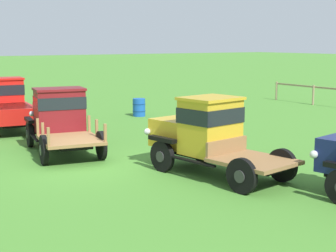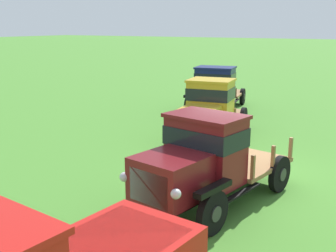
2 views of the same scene
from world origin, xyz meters
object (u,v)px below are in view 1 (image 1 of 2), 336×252
(vintage_truck_second_in_line, at_px, (59,117))
(oil_drum_beside_row, at_px, (139,107))
(vintage_truck_midrow_center, at_px, (206,133))
(vintage_truck_foreground_near, at_px, (5,104))

(vintage_truck_second_in_line, distance_m, oil_drum_beside_row, 8.43)
(vintage_truck_second_in_line, height_order, vintage_truck_midrow_center, vintage_truck_midrow_center)
(vintage_truck_foreground_near, height_order, vintage_truck_midrow_center, vintage_truck_midrow_center)
(vintage_truck_midrow_center, bearing_deg, oil_drum_beside_row, 159.25)
(vintage_truck_second_in_line, distance_m, vintage_truck_midrow_center, 5.80)
(vintage_truck_foreground_near, height_order, vintage_truck_second_in_line, vintage_truck_foreground_near)
(vintage_truck_foreground_near, relative_size, vintage_truck_second_in_line, 1.13)
(vintage_truck_foreground_near, distance_m, vintage_truck_second_in_line, 5.51)
(oil_drum_beside_row, bearing_deg, vintage_truck_midrow_center, -20.75)
(vintage_truck_foreground_near, bearing_deg, vintage_truck_midrow_center, 13.35)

